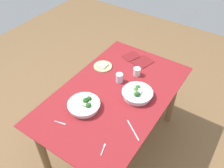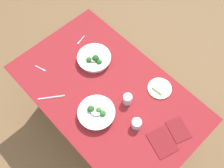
# 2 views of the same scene
# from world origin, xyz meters

# --- Properties ---
(ground_plane) EXTENTS (6.00, 6.00, 0.00)m
(ground_plane) POSITION_xyz_m (0.00, 0.00, 0.00)
(ground_plane) COLOR brown
(dining_table) EXTENTS (1.50, 0.92, 0.77)m
(dining_table) POSITION_xyz_m (0.00, 0.00, 0.65)
(dining_table) COLOR maroon
(dining_table) RESTS_ON ground_plane
(broccoli_bowl_far) EXTENTS (0.28, 0.28, 0.09)m
(broccoli_bowl_far) POSITION_xyz_m (-0.28, 0.12, 0.80)
(broccoli_bowl_far) COLOR white
(broccoli_bowl_far) RESTS_ON dining_table
(broccoli_bowl_near) EXTENTS (0.27, 0.27, 0.09)m
(broccoli_bowl_near) POSITION_xyz_m (0.08, -0.19, 0.80)
(broccoli_bowl_near) COLOR white
(broccoli_bowl_near) RESTS_ON dining_table
(bread_side_plate) EXTENTS (0.19, 0.19, 0.03)m
(bread_side_plate) POSITION_xyz_m (0.26, 0.31, 0.78)
(bread_side_plate) COLOR #B7D684
(bread_side_plate) RESTS_ON dining_table
(water_glass_center) EXTENTS (0.07, 0.07, 0.09)m
(water_glass_center) POSITION_xyz_m (0.16, 0.05, 0.81)
(water_glass_center) COLOR silver
(water_glass_center) RESTS_ON dining_table
(water_glass_side) EXTENTS (0.07, 0.07, 0.08)m
(water_glass_side) POSITION_xyz_m (0.34, -0.04, 0.81)
(water_glass_side) COLOR silver
(water_glass_side) RESTS_ON dining_table
(fork_by_far_bowl) EXTENTS (0.10, 0.04, 0.00)m
(fork_by_far_bowl) POSITION_xyz_m (-0.52, -0.25, 0.77)
(fork_by_far_bowl) COLOR #B7B7BC
(fork_by_far_bowl) RESTS_ON dining_table
(fork_by_near_bowl) EXTENTS (0.03, 0.10, 0.00)m
(fork_by_near_bowl) POSITION_xyz_m (-0.52, 0.17, 0.77)
(fork_by_near_bowl) COLOR #B7B7BC
(fork_by_near_bowl) RESTS_ON dining_table
(table_knife_left) EXTENTS (0.13, 0.17, 0.00)m
(table_knife_left) POSITION_xyz_m (-0.26, -0.34, 0.77)
(table_knife_left) COLOR #B7B7BC
(table_knife_left) RESTS_ON dining_table
(napkin_folded_upper) EXTENTS (0.21, 0.18, 0.01)m
(napkin_folded_upper) POSITION_xyz_m (0.57, 0.16, 0.77)
(napkin_folded_upper) COLOR maroon
(napkin_folded_upper) RESTS_ON dining_table
(napkin_folded_lower) EXTENTS (0.23, 0.20, 0.01)m
(napkin_folded_lower) POSITION_xyz_m (0.55, 0.01, 0.77)
(napkin_folded_lower) COLOR maroon
(napkin_folded_lower) RESTS_ON dining_table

